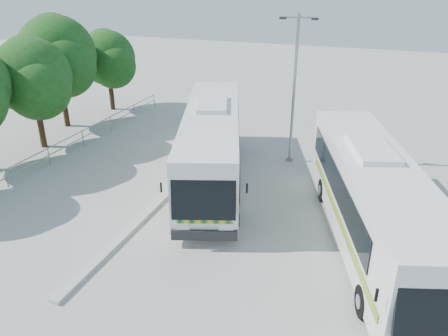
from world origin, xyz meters
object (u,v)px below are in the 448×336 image
at_px(coach_adjacent, 373,200).
at_px(lamppost, 294,84).
at_px(coach_main, 212,143).
at_px(tree_far_d, 58,55).
at_px(tree_far_c, 33,77).
at_px(tree_far_e, 108,58).

relative_size(coach_adjacent, lamppost, 1.62).
xyz_separation_m(coach_main, coach_adjacent, (7.87, -3.45, -0.02)).
bearing_deg(tree_far_d, lamppost, -2.60).
bearing_deg(coach_main, tree_far_d, 141.98).
bearing_deg(tree_far_d, tree_far_c, -72.17).
relative_size(tree_far_e, lamppost, 0.75).
bearing_deg(tree_far_d, tree_far_e, 81.37).
xyz_separation_m(tree_far_d, coach_adjacent, (20.19, -7.74, -2.90)).
bearing_deg(tree_far_d, coach_main, -19.18).
distance_m(coach_main, lamppost, 5.41).
height_order(tree_far_d, tree_far_e, tree_far_d).
bearing_deg(tree_far_d, coach_adjacent, -20.96).
height_order(tree_far_e, lamppost, lamppost).
xyz_separation_m(tree_far_c, tree_far_e, (-0.51, 8.20, -0.37)).
xyz_separation_m(tree_far_e, lamppost, (14.90, -5.21, 0.45)).
bearing_deg(coach_main, lamppost, 28.78).
xyz_separation_m(coach_main, lamppost, (3.26, 3.58, 2.41)).
relative_size(tree_far_c, coach_main, 0.51).
bearing_deg(coach_adjacent, tree_far_d, 141.29).
height_order(tree_far_c, coach_main, tree_far_c).
height_order(tree_far_d, coach_adjacent, tree_far_d).
height_order(tree_far_c, lamppost, lamppost).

